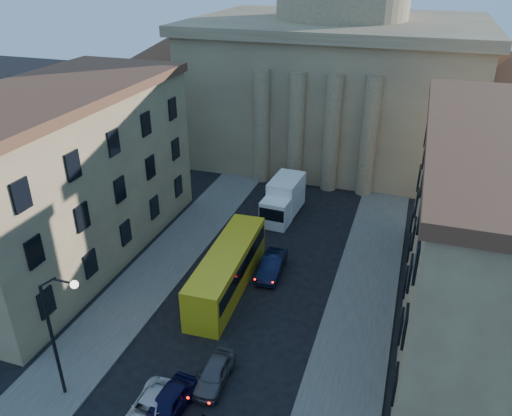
% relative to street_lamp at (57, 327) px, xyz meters
% --- Properties ---
extents(sidewalk_left, '(5.00, 60.00, 0.15)m').
position_rel_street_lamp_xyz_m(sidewalk_left, '(-1.53, 10.00, -5.21)').
color(sidewalk_left, '#514F4A').
rests_on(sidewalk_left, ground).
extents(sidewalk_right, '(5.00, 60.00, 0.15)m').
position_rel_street_lamp_xyz_m(sidewalk_right, '(15.47, 10.00, -5.21)').
color(sidewalk_right, '#514F4A').
rests_on(sidewalk_right, ground).
extents(church, '(68.02, 28.76, 36.60)m').
position_rel_street_lamp_xyz_m(church, '(6.97, 47.47, 6.59)').
color(church, '#7F654E').
rests_on(church, ground).
extents(building_left, '(11.60, 26.60, 14.70)m').
position_rel_street_lamp_xyz_m(building_left, '(-10.03, 14.00, 2.14)').
color(building_left, tan).
rests_on(building_left, ground).
extents(building_right, '(11.60, 26.60, 14.70)m').
position_rel_street_lamp_xyz_m(building_right, '(23.97, 14.00, 2.14)').
color(building_right, tan).
rests_on(building_right, ground).
extents(street_lamp, '(2.62, 0.44, 8.83)m').
position_rel_street_lamp_xyz_m(street_lamp, '(0.00, 0.00, 0.00)').
color(street_lamp, black).
rests_on(street_lamp, ground).
extents(car_left_near, '(2.19, 4.68, 1.55)m').
position_rel_street_lamp_xyz_m(car_left_near, '(6.17, 0.62, -4.51)').
color(car_left_near, black).
rests_on(car_left_near, ground).
extents(car_left_mid, '(2.18, 4.68, 1.30)m').
position_rel_street_lamp_xyz_m(car_left_mid, '(5.26, 0.01, -4.64)').
color(car_left_mid, silver).
rests_on(car_left_mid, ground).
extents(car_right_far, '(1.77, 4.21, 1.42)m').
position_rel_street_lamp_xyz_m(car_right_far, '(7.77, 3.71, -4.57)').
color(car_right_far, '#49494E').
rests_on(car_right_far, ground).
extents(car_right_distant, '(1.90, 4.87, 1.58)m').
position_rel_street_lamp_xyz_m(car_right_distant, '(7.77, 16.29, -4.50)').
color(car_right_distant, black).
rests_on(car_right_distant, ground).
extents(city_bus, '(3.27, 12.28, 3.43)m').
position_rel_street_lamp_xyz_m(city_bus, '(4.97, 13.31, -3.44)').
color(city_bus, gold).
rests_on(city_bus, ground).
extents(box_truck, '(3.06, 6.98, 3.76)m').
position_rel_street_lamp_xyz_m(box_truck, '(5.81, 26.76, -3.51)').
color(box_truck, white).
rests_on(box_truck, ground).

